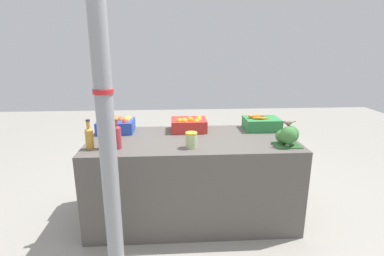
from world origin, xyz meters
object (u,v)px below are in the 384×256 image
at_px(carrot_crate, 261,123).
at_px(broccoli_pile, 288,136).
at_px(support_pole, 103,94).
at_px(sparrow_bird, 288,123).
at_px(juice_bottle_golden, 102,135).
at_px(juice_bottle_amber, 89,137).
at_px(apple_crate, 116,125).
at_px(pickle_jar, 191,140).
at_px(juice_bottle_ruby, 117,136).
at_px(orange_crate, 189,124).

xyz_separation_m(carrot_crate, broccoli_pile, (0.08, -0.51, 0.02)).
xyz_separation_m(support_pole, sparrow_bird, (1.40, 0.48, -0.33)).
bearing_deg(juice_bottle_golden, carrot_crate, 18.48).
bearing_deg(juice_bottle_amber, support_pole, -62.66).
bearing_deg(apple_crate, sparrow_bird, -18.77).
bearing_deg(carrot_crate, broccoli_pile, -80.67).
xyz_separation_m(apple_crate, juice_bottle_golden, (-0.03, -0.50, 0.04)).
height_order(apple_crate, pickle_jar, apple_crate).
xyz_separation_m(carrot_crate, pickle_jar, (-0.75, -0.52, 0.00)).
xyz_separation_m(support_pole, juice_bottle_ruby, (-0.03, 0.50, -0.43)).
xyz_separation_m(carrot_crate, juice_bottle_amber, (-1.59, -0.50, 0.04)).
bearing_deg(sparrow_bird, carrot_crate, -106.68).
height_order(juice_bottle_amber, sparrow_bird, juice_bottle_amber).
height_order(carrot_crate, juice_bottle_golden, juice_bottle_golden).
xyz_separation_m(support_pole, pickle_jar, (0.58, 0.48, -0.47)).
distance_m(juice_bottle_amber, sparrow_bird, 1.66).
bearing_deg(orange_crate, apple_crate, 178.82).
distance_m(support_pole, juice_bottle_golden, 0.67).
distance_m(support_pole, juice_bottle_ruby, 0.66).
relative_size(support_pole, orange_crate, 7.63).
bearing_deg(broccoli_pile, support_pole, -161.01).
xyz_separation_m(support_pole, orange_crate, (0.59, 0.99, -0.47)).
bearing_deg(sparrow_bird, pickle_jar, -24.38).
height_order(broccoli_pile, juice_bottle_amber, juice_bottle_amber).
height_order(support_pole, broccoli_pile, support_pole).
height_order(apple_crate, juice_bottle_ruby, juice_bottle_ruby).
height_order(support_pole, apple_crate, support_pole).
height_order(broccoli_pile, sparrow_bird, sparrow_bird).
xyz_separation_m(juice_bottle_amber, juice_bottle_ruby, (0.22, 0.00, 0.01)).
distance_m(broccoli_pile, juice_bottle_golden, 1.57).
distance_m(apple_crate, juice_bottle_golden, 0.51).
bearing_deg(support_pole, orange_crate, 59.05).
distance_m(support_pole, juice_bottle_amber, 0.71).
xyz_separation_m(orange_crate, juice_bottle_ruby, (-0.63, -0.49, 0.04)).
xyz_separation_m(orange_crate, juice_bottle_amber, (-0.85, -0.49, 0.03)).
bearing_deg(juice_bottle_golden, orange_crate, 33.14).
bearing_deg(orange_crate, juice_bottle_ruby, -142.04).
bearing_deg(carrot_crate, apple_crate, 179.77).
bearing_deg(juice_bottle_golden, pickle_jar, -1.62).
relative_size(carrot_crate, broccoli_pile, 1.58).
xyz_separation_m(support_pole, broccoli_pile, (1.42, 0.49, -0.45)).
height_order(juice_bottle_ruby, pickle_jar, juice_bottle_ruby).
bearing_deg(broccoli_pile, apple_crate, 161.59).
height_order(support_pole, carrot_crate, support_pole).
bearing_deg(pickle_jar, support_pole, -140.70).
height_order(support_pole, orange_crate, support_pole).
height_order(juice_bottle_ruby, sparrow_bird, juice_bottle_ruby).
height_order(juice_bottle_amber, pickle_jar, juice_bottle_amber).
relative_size(orange_crate, broccoli_pile, 1.58).
height_order(apple_crate, juice_bottle_amber, juice_bottle_amber).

